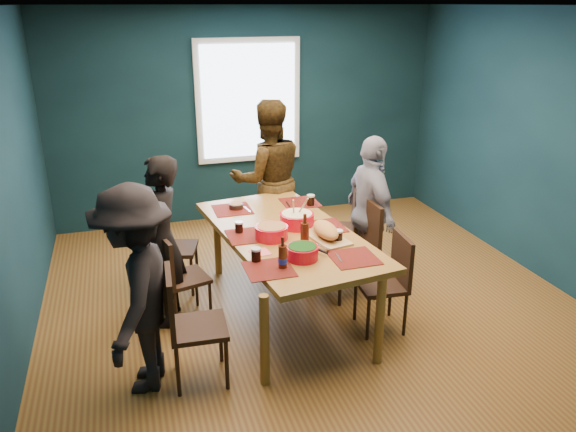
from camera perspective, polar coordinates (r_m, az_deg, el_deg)
The scene contains 26 objects.
room at distance 5.26m, azimuth 1.49°, elevation 5.97°, with size 5.01×5.01×2.71m.
dining_table at distance 5.04m, azimuth -0.13°, elevation -2.38°, with size 1.34×2.25×0.81m.
chair_left_far at distance 5.67m, azimuth -12.26°, elevation -2.47°, with size 0.50×0.50×0.89m.
chair_left_mid at distance 5.09m, azimuth -11.30°, elevation -5.60°, with size 0.46×0.46×0.84m.
chair_left_near at distance 4.28m, azimuth -10.34°, elevation -10.22°, with size 0.44×0.44×0.92m.
chair_right_far at distance 5.92m, azimuth 5.75°, elevation -0.63°, with size 0.56×0.56×0.97m.
chair_right_mid at distance 5.48m, azimuth 7.35°, elevation -2.59°, with size 0.44×0.44×0.95m.
chair_right_near at distance 4.97m, azimuth 10.38°, elevation -5.95°, with size 0.42×0.42×0.87m.
person_far_left at distance 5.01m, azimuth -12.70°, elevation -2.59°, with size 0.56×0.37×1.54m, color black.
person_back at distance 6.25m, azimuth -2.04°, elevation 3.76°, with size 0.86×0.67×1.77m, color black.
person_right at distance 5.62m, azimuth 8.38°, elevation 0.35°, with size 0.90×0.38×1.54m, color white.
person_near_left at distance 4.20m, azimuth -15.11°, elevation -7.32°, with size 1.02×0.59×1.58m, color black.
bowl_salad at distance 4.84m, azimuth -1.69°, elevation -1.60°, with size 0.29×0.29×0.12m.
bowl_dumpling at distance 5.10m, azimuth 0.91°, elevation -0.32°, with size 0.31×0.31×0.29m.
bowl_herbs at distance 4.46m, azimuth 1.47°, elevation -3.66°, with size 0.26×0.26×0.11m.
cutting_board at distance 4.85m, azimuth 3.85°, elevation -1.59°, with size 0.35×0.64×0.14m.
small_bowl at distance 5.57m, azimuth -5.29°, elevation 1.03°, with size 0.14×0.14×0.06m.
beer_bottle_a at distance 4.29m, azimuth -0.55°, elevation -4.18°, with size 0.07×0.07×0.26m.
beer_bottle_b at distance 4.68m, azimuth 1.71°, elevation -1.79°, with size 0.07×0.07×0.28m.
cola_glass_a at distance 4.42m, azimuth -3.26°, elevation -3.90°, with size 0.08×0.08×0.11m.
cola_glass_b at distance 4.79m, azimuth 5.15°, elevation -1.97°, with size 0.08×0.08×0.11m.
cola_glass_c at distance 5.63m, azimuth 2.32°, elevation 1.66°, with size 0.08×0.08×0.11m.
cola_glass_d at distance 4.98m, azimuth -5.01°, elevation -1.09°, with size 0.08×0.08×0.11m.
napkin_a at distance 5.17m, azimuth 3.46°, elevation -0.84°, with size 0.15×0.15×0.00m, color #FF6B76.
napkin_b at distance 4.59m, azimuth -2.86°, elevation -3.72°, with size 0.15×0.15×0.00m, color #FF6B76.
napkin_c at distance 4.48m, azimuth 7.38°, elevation -4.55°, with size 0.13×0.13×0.00m, color #FF6B76.
Camera 1 is at (-1.61, -4.55, 2.72)m, focal length 35.00 mm.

